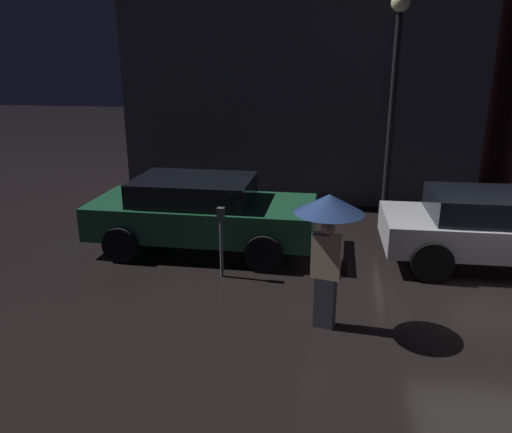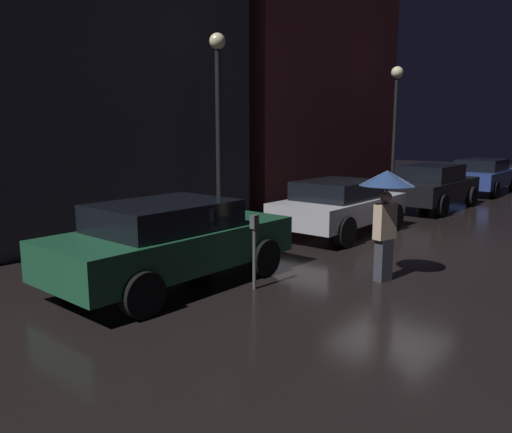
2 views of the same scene
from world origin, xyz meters
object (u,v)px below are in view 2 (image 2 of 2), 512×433
(parking_meter, at_px, (254,243))
(street_lamp_far, at_px, (396,104))
(parked_car_silver, at_px, (339,205))
(parked_car_green, at_px, (171,240))
(parked_car_black, at_px, (432,186))
(pedestrian_with_umbrella, at_px, (386,196))
(street_lamp_near, at_px, (218,102))
(parked_car_blue, at_px, (482,175))

(parking_meter, bearing_deg, street_lamp_far, 15.84)
(parked_car_silver, distance_m, street_lamp_far, 8.69)
(parked_car_green, xyz_separation_m, parked_car_black, (10.89, -0.24, 0.01))
(parked_car_silver, relative_size, pedestrian_with_umbrella, 2.08)
(parked_car_black, xyz_separation_m, street_lamp_near, (-7.18, 2.76, 2.50))
(parked_car_green, distance_m, pedestrian_with_umbrella, 3.73)
(parked_car_blue, height_order, street_lamp_near, street_lamp_near)
(parked_car_blue, relative_size, street_lamp_far, 0.89)
(parked_car_green, relative_size, parked_car_black, 0.97)
(parked_car_black, bearing_deg, parked_car_silver, 176.86)
(parked_car_black, relative_size, pedestrian_with_umbrella, 2.31)
(parked_car_green, distance_m, street_lamp_far, 13.77)
(parked_car_green, height_order, parked_car_silver, parked_car_green)
(parked_car_silver, height_order, street_lamp_near, street_lamp_near)
(parked_car_blue, height_order, street_lamp_far, street_lamp_far)
(parking_meter, xyz_separation_m, street_lamp_near, (3.02, 3.78, 2.50))
(parked_car_black, distance_m, parking_meter, 10.25)
(parked_car_green, height_order, street_lamp_near, street_lamp_near)
(parked_car_blue, relative_size, pedestrian_with_umbrella, 2.29)
(parked_car_silver, bearing_deg, parked_car_green, 178.52)
(parked_car_green, bearing_deg, pedestrian_with_umbrella, -46.86)
(street_lamp_near, bearing_deg, street_lamp_far, -1.26)
(parked_car_black, relative_size, parking_meter, 3.59)
(parked_car_blue, xyz_separation_m, street_lamp_near, (-12.59, 2.73, 2.53))
(parked_car_blue, height_order, pedestrian_with_umbrella, pedestrian_with_umbrella)
(parked_car_black, xyz_separation_m, pedestrian_with_umbrella, (-8.40, -2.43, 0.72))
(parked_car_black, bearing_deg, street_lamp_near, 158.19)
(parked_car_black, xyz_separation_m, parked_car_blue, (5.41, 0.02, -0.03))
(parked_car_silver, bearing_deg, parked_car_blue, -2.33)
(parked_car_green, relative_size, street_lamp_far, 0.86)
(parked_car_silver, distance_m, parked_car_blue, 10.89)
(pedestrian_with_umbrella, distance_m, parking_meter, 2.40)
(parked_car_green, xyz_separation_m, street_lamp_far, (13.28, 2.30, 2.82))
(parked_car_green, relative_size, street_lamp_near, 0.88)
(parking_meter, distance_m, street_lamp_far, 13.39)
(street_lamp_near, xyz_separation_m, street_lamp_far, (9.57, -0.21, 0.31))
(parked_car_blue, bearing_deg, parked_car_black, 178.75)
(pedestrian_with_umbrella, height_order, street_lamp_near, street_lamp_near)
(parked_car_green, relative_size, parked_car_silver, 1.07)
(parked_car_silver, distance_m, parking_meter, 4.88)
(parked_car_black, xyz_separation_m, street_lamp_far, (2.39, 2.55, 2.81))
(parked_car_black, distance_m, parked_car_blue, 5.41)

